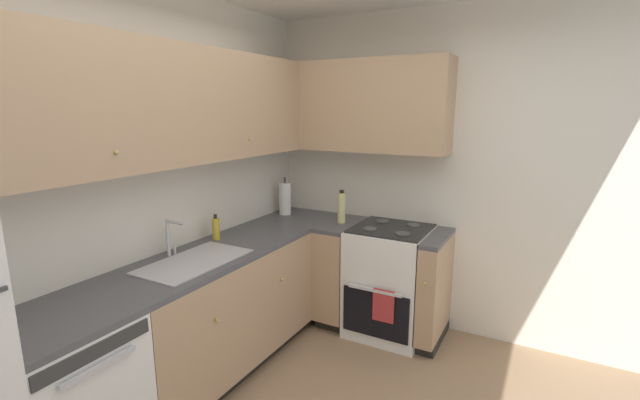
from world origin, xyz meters
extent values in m
cube|color=silver|center=(0.00, 1.52, 1.33)|extent=(3.79, 0.05, 2.66)
cube|color=silver|center=(1.87, 0.00, 1.33)|extent=(0.05, 3.10, 2.66)
cube|color=#333333|center=(-0.67, 0.90, 0.82)|extent=(0.55, 0.01, 0.07)
cube|color=silver|center=(-0.67, 0.88, 0.75)|extent=(0.36, 0.02, 0.02)
cube|color=tan|center=(0.44, 1.20, 0.48)|extent=(1.61, 0.60, 0.78)
cube|color=black|center=(0.44, 1.23, 0.04)|extent=(1.61, 0.54, 0.09)
sphere|color=tan|center=(0.09, 0.89, 0.63)|extent=(0.02, 0.02, 0.02)
sphere|color=tan|center=(0.80, 0.89, 0.63)|extent=(0.02, 0.02, 0.02)
cube|color=#4C4C51|center=(0.44, 1.20, 0.89)|extent=(2.81, 0.60, 0.03)
cube|color=tan|center=(1.55, 0.77, 0.48)|extent=(0.60, 0.26, 0.78)
cube|color=black|center=(1.58, 0.77, 0.04)|extent=(0.54, 0.26, 0.09)
cube|color=tan|center=(1.55, -0.06, 0.48)|extent=(0.60, 0.15, 0.78)
cube|color=black|center=(1.58, -0.06, 0.04)|extent=(0.54, 0.15, 0.09)
sphere|color=tan|center=(1.24, -0.06, 0.63)|extent=(0.02, 0.02, 0.02)
cube|color=#4C4C51|center=(1.55, 0.77, 0.89)|extent=(0.60, 0.26, 0.03)
cube|color=#4C4C51|center=(1.55, -0.06, 0.89)|extent=(0.60, 0.15, 0.03)
cube|color=white|center=(1.57, 0.32, 0.45)|extent=(0.64, 0.62, 0.91)
cube|color=black|center=(1.24, 0.32, 0.29)|extent=(0.02, 0.55, 0.38)
cube|color=silver|center=(1.22, 0.32, 0.50)|extent=(0.02, 0.43, 0.02)
cube|color=black|center=(1.57, 0.32, 0.91)|extent=(0.59, 0.60, 0.01)
cube|color=white|center=(1.87, 0.32, 0.98)|extent=(0.03, 0.60, 0.15)
cylinder|color=#4C4C4C|center=(1.43, 0.18, 0.92)|extent=(0.11, 0.11, 0.01)
cylinder|color=#4C4C4C|center=(1.43, 0.45, 0.92)|extent=(0.11, 0.11, 0.01)
cylinder|color=#4C4C4C|center=(1.71, 0.18, 0.92)|extent=(0.11, 0.11, 0.01)
cylinder|color=#4C4C4C|center=(1.71, 0.45, 0.92)|extent=(0.11, 0.11, 0.01)
cube|color=#B23333|center=(1.22, 0.24, 0.39)|extent=(0.02, 0.17, 0.26)
cube|color=tan|center=(0.28, 1.34, 1.89)|extent=(2.49, 0.32, 0.74)
sphere|color=tan|center=(-0.27, 1.17, 1.65)|extent=(0.02, 0.02, 0.02)
sphere|color=tan|center=(0.83, 1.17, 1.65)|extent=(0.02, 0.02, 0.02)
cube|color=tan|center=(1.69, 0.72, 1.89)|extent=(0.32, 1.57, 0.74)
cube|color=#B7B7BC|center=(0.22, 1.17, 0.91)|extent=(0.72, 0.40, 0.01)
cube|color=gray|center=(0.22, 1.17, 0.86)|extent=(0.66, 0.36, 0.09)
cube|color=#99999E|center=(0.22, 1.17, 0.87)|extent=(0.02, 0.35, 0.06)
cylinder|color=silver|center=(0.22, 1.40, 1.03)|extent=(0.02, 0.02, 0.25)
cylinder|color=silver|center=(0.22, 1.32, 1.15)|extent=(0.02, 0.15, 0.02)
cylinder|color=silver|center=(0.27, 1.40, 0.94)|extent=(0.02, 0.02, 0.06)
cylinder|color=gold|center=(0.65, 1.38, 0.99)|extent=(0.05, 0.05, 0.16)
cylinder|color=#262626|center=(0.65, 1.38, 1.08)|extent=(0.02, 0.02, 0.03)
cylinder|color=white|center=(1.57, 1.36, 1.05)|extent=(0.11, 0.11, 0.30)
cylinder|color=#3F3F3F|center=(1.57, 1.36, 1.07)|extent=(0.02, 0.02, 0.36)
cylinder|color=beige|center=(1.55, 0.77, 1.04)|extent=(0.07, 0.07, 0.26)
cylinder|color=black|center=(1.55, 0.77, 1.18)|extent=(0.04, 0.04, 0.02)
camera|label=1|loc=(-1.70, -0.81, 1.87)|focal=24.19mm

